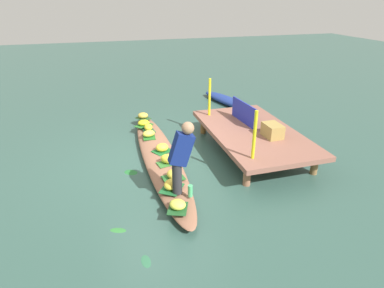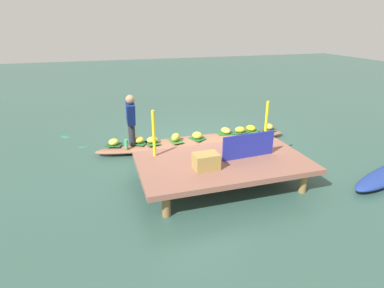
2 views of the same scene
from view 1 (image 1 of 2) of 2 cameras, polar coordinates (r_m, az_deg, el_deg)
name	(u,v)px [view 1 (image 1 of 2)]	position (r m, az deg, el deg)	size (l,w,h in m)	color
canal_water	(160,160)	(6.83, -5.76, -2.91)	(40.00, 40.00, 0.00)	#305147
dock_platform	(253,133)	(7.16, 10.78, 1.97)	(3.20, 1.80, 0.50)	#895849
vendor_boat	(160,156)	(6.79, -5.80, -2.15)	(4.96, 0.71, 0.21)	#8C5D45
moored_boat	(228,101)	(10.38, 6.54, 7.66)	(2.44, 0.49, 0.22)	navy
leaf_mat_0	(168,163)	(6.27, -4.30, -3.41)	(0.42, 0.26, 0.01)	#316E2C
banana_bunch_0	(168,159)	(6.22, -4.32, -2.66)	(0.30, 0.20, 0.19)	gold
leaf_mat_1	(173,178)	(5.78, -3.36, -6.06)	(0.39, 0.29, 0.01)	#265F28
banana_bunch_1	(173,174)	(5.74, -3.38, -5.42)	(0.28, 0.22, 0.15)	gold
leaf_mat_2	(172,188)	(5.48, -3.63, -7.92)	(0.41, 0.32, 0.01)	#1C5B2C
banana_bunch_2	(172,184)	(5.44, -3.66, -7.21)	(0.29, 0.25, 0.16)	gold
leaf_mat_3	(149,136)	(7.48, -7.71, 1.34)	(0.41, 0.27, 0.01)	#226522
banana_bunch_3	(149,133)	(7.45, -7.74, 1.88)	(0.29, 0.21, 0.15)	yellow
leaf_mat_4	(162,151)	(6.75, -5.34, -1.25)	(0.37, 0.30, 0.01)	#1C6429
banana_bunch_4	(162,147)	(6.72, -5.37, -0.61)	(0.27, 0.23, 0.17)	yellow
leaf_mat_5	(178,208)	(5.02, -2.57, -11.41)	(0.36, 0.29, 0.01)	#1F5026
banana_bunch_5	(178,204)	(4.98, -2.58, -10.75)	(0.26, 0.22, 0.15)	#E8E44B
leaf_mat_6	(149,130)	(7.83, -7.78, 2.47)	(0.37, 0.26, 0.01)	#225334
banana_bunch_6	(148,127)	(7.81, -7.82, 2.99)	(0.27, 0.20, 0.16)	yellow
leaf_mat_7	(144,125)	(8.15, -8.61, 3.32)	(0.41, 0.31, 0.01)	#286A28
banana_bunch_7	(144,123)	(8.12, -8.64, 3.78)	(0.29, 0.24, 0.14)	yellow
leaf_mat_8	(143,118)	(8.63, -8.73, 4.58)	(0.38, 0.29, 0.01)	#294F26
banana_bunch_8	(143,115)	(8.61, -8.76, 5.06)	(0.27, 0.22, 0.16)	gold
vendor_person	(181,155)	(5.04, -1.97, -1.89)	(0.20, 0.43, 1.24)	#28282D
water_bottle	(190,191)	(5.23, -0.31, -8.38)	(0.08, 0.08, 0.21)	#47B16E
market_banner	(244,113)	(7.46, 9.27, 5.56)	(1.09, 0.03, 0.48)	#222BA0
railing_post_west	(210,97)	(7.79, 3.15, 8.36)	(0.06, 0.06, 0.91)	yellow
railing_post_east	(254,135)	(5.72, 11.11, 1.56)	(0.06, 0.06, 0.91)	yellow
produce_crate	(273,131)	(6.83, 14.21, 2.35)	(0.44, 0.32, 0.28)	#9F8344
drifting_plant_0	(146,261)	(4.53, -8.24, -20.03)	(0.24, 0.12, 0.01)	#2E6947
drifting_plant_1	(131,172)	(6.46, -10.88, -4.98)	(0.28, 0.20, 0.01)	#21662E
drifting_plant_3	(118,230)	(5.06, -13.08, -14.78)	(0.25, 0.11, 0.01)	#307935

